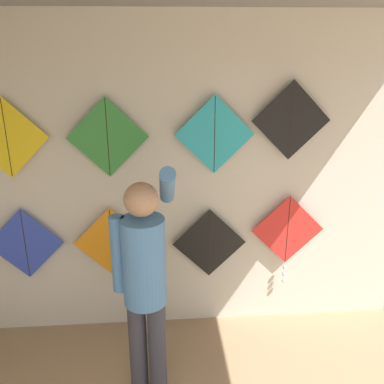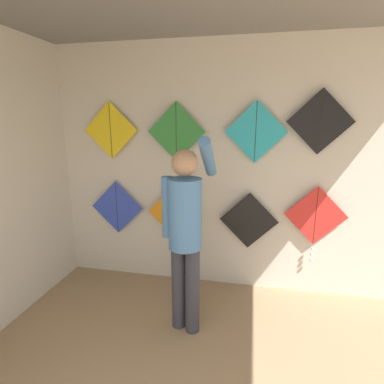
{
  "view_description": "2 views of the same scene",
  "coord_description": "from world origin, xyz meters",
  "px_view_note": "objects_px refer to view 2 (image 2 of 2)",
  "views": [
    {
      "loc": [
        0.02,
        -0.15,
        2.61
      ],
      "look_at": [
        0.27,
        3.01,
        1.43
      ],
      "focal_mm": 40.0,
      "sensor_mm": 36.0,
      "label": 1
    },
    {
      "loc": [
        0.46,
        -0.03,
        1.98
      ],
      "look_at": [
        -0.16,
        3.01,
        1.21
      ],
      "focal_mm": 28.0,
      "sensor_mm": 36.0,
      "label": 2
    }
  ],
  "objects_px": {
    "kite_6": "(256,132)",
    "kite_1": "(175,212)",
    "shopkeeper": "(185,226)",
    "kite_0": "(117,207)",
    "kite_2": "(249,221)",
    "kite_7": "(320,122)",
    "kite_5": "(176,132)",
    "kite_3": "(315,219)",
    "kite_4": "(111,130)"
  },
  "relations": [
    {
      "from": "kite_6",
      "to": "kite_1",
      "type": "bearing_deg",
      "value": 180.0
    },
    {
      "from": "shopkeeper",
      "to": "kite_0",
      "type": "height_order",
      "value": "shopkeeper"
    },
    {
      "from": "kite_2",
      "to": "kite_7",
      "type": "xyz_separation_m",
      "value": [
        0.66,
        0.0,
        1.1
      ]
    },
    {
      "from": "shopkeeper",
      "to": "kite_5",
      "type": "xyz_separation_m",
      "value": [
        -0.29,
        0.82,
        0.79
      ]
    },
    {
      "from": "kite_2",
      "to": "kite_7",
      "type": "relative_size",
      "value": 1.0
    },
    {
      "from": "kite_0",
      "to": "kite_3",
      "type": "distance_m",
      "value": 2.31
    },
    {
      "from": "kite_7",
      "to": "kite_0",
      "type": "bearing_deg",
      "value": 180.0
    },
    {
      "from": "kite_1",
      "to": "kite_2",
      "type": "bearing_deg",
      "value": 0.0
    },
    {
      "from": "shopkeeper",
      "to": "kite_3",
      "type": "distance_m",
      "value": 1.51
    },
    {
      "from": "kite_0",
      "to": "kite_7",
      "type": "distance_m",
      "value": 2.49
    },
    {
      "from": "kite_1",
      "to": "shopkeeper",
      "type": "bearing_deg",
      "value": -69.11
    },
    {
      "from": "shopkeeper",
      "to": "kite_6",
      "type": "distance_m",
      "value": 1.28
    },
    {
      "from": "kite_0",
      "to": "kite_2",
      "type": "distance_m",
      "value": 1.6
    },
    {
      "from": "kite_3",
      "to": "kite_4",
      "type": "height_order",
      "value": "kite_4"
    },
    {
      "from": "kite_7",
      "to": "kite_4",
      "type": "bearing_deg",
      "value": 180.0
    },
    {
      "from": "kite_1",
      "to": "kite_5",
      "type": "bearing_deg",
      "value": 0.0
    },
    {
      "from": "kite_0",
      "to": "shopkeeper",
      "type": "bearing_deg",
      "value": -38.0
    },
    {
      "from": "kite_1",
      "to": "kite_6",
      "type": "xyz_separation_m",
      "value": [
        0.89,
        0.0,
        0.95
      ]
    },
    {
      "from": "kite_5",
      "to": "kite_7",
      "type": "xyz_separation_m",
      "value": [
        1.49,
        0.0,
        0.11
      ]
    },
    {
      "from": "kite_7",
      "to": "kite_2",
      "type": "bearing_deg",
      "value": 180.0
    },
    {
      "from": "shopkeeper",
      "to": "kite_2",
      "type": "xyz_separation_m",
      "value": [
        0.55,
        0.82,
        -0.19
      ]
    },
    {
      "from": "kite_2",
      "to": "kite_5",
      "type": "bearing_deg",
      "value": 180.0
    },
    {
      "from": "kite_4",
      "to": "shopkeeper",
      "type": "bearing_deg",
      "value": -37.5
    },
    {
      "from": "kite_2",
      "to": "kite_4",
      "type": "xyz_separation_m",
      "value": [
        -1.62,
        0.0,
        0.99
      ]
    },
    {
      "from": "kite_0",
      "to": "kite_3",
      "type": "relative_size",
      "value": 0.76
    },
    {
      "from": "kite_2",
      "to": "kite_7",
      "type": "height_order",
      "value": "kite_7"
    },
    {
      "from": "kite_3",
      "to": "kite_7",
      "type": "height_order",
      "value": "kite_7"
    },
    {
      "from": "kite_1",
      "to": "kite_5",
      "type": "height_order",
      "value": "kite_5"
    },
    {
      "from": "kite_3",
      "to": "kite_7",
      "type": "xyz_separation_m",
      "value": [
        -0.05,
        0.0,
        1.02
      ]
    },
    {
      "from": "kite_3",
      "to": "kite_4",
      "type": "relative_size",
      "value": 1.32
    },
    {
      "from": "kite_2",
      "to": "kite_5",
      "type": "height_order",
      "value": "kite_5"
    },
    {
      "from": "kite_4",
      "to": "kite_5",
      "type": "height_order",
      "value": "kite_4"
    },
    {
      "from": "shopkeeper",
      "to": "kite_6",
      "type": "height_order",
      "value": "kite_6"
    },
    {
      "from": "kite_4",
      "to": "kite_5",
      "type": "bearing_deg",
      "value": 0.0
    },
    {
      "from": "kite_1",
      "to": "kite_5",
      "type": "relative_size",
      "value": 1.0
    },
    {
      "from": "kite_0",
      "to": "kite_2",
      "type": "xyz_separation_m",
      "value": [
        1.6,
        0.0,
        -0.06
      ]
    },
    {
      "from": "kite_1",
      "to": "kite_5",
      "type": "distance_m",
      "value": 0.94
    },
    {
      "from": "shopkeeper",
      "to": "kite_3",
      "type": "relative_size",
      "value": 2.12
    },
    {
      "from": "kite_5",
      "to": "kite_6",
      "type": "bearing_deg",
      "value": 0.0
    },
    {
      "from": "kite_5",
      "to": "kite_7",
      "type": "relative_size",
      "value": 1.0
    },
    {
      "from": "kite_2",
      "to": "kite_6",
      "type": "height_order",
      "value": "kite_6"
    },
    {
      "from": "kite_1",
      "to": "kite_7",
      "type": "height_order",
      "value": "kite_7"
    },
    {
      "from": "kite_1",
      "to": "kite_2",
      "type": "xyz_separation_m",
      "value": [
        0.86,
        0.0,
        -0.04
      ]
    },
    {
      "from": "kite_2",
      "to": "kite_3",
      "type": "bearing_deg",
      "value": -0.06
    },
    {
      "from": "kite_3",
      "to": "kite_2",
      "type": "bearing_deg",
      "value": 179.94
    },
    {
      "from": "kite_3",
      "to": "shopkeeper",
      "type": "bearing_deg",
      "value": -146.88
    },
    {
      "from": "kite_0",
      "to": "kite_6",
      "type": "bearing_deg",
      "value": 0.0
    },
    {
      "from": "kite_5",
      "to": "kite_0",
      "type": "bearing_deg",
      "value": 180.0
    },
    {
      "from": "kite_5",
      "to": "kite_7",
      "type": "bearing_deg",
      "value": 0.0
    },
    {
      "from": "kite_2",
      "to": "kite_3",
      "type": "distance_m",
      "value": 0.71
    }
  ]
}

